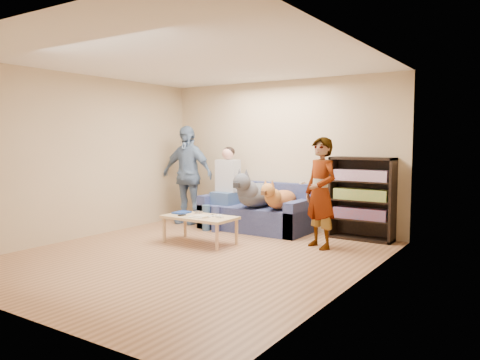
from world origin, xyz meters
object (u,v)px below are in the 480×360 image
Objects in this scene: notebook_blue at (182,212)px; dog_gray at (255,193)px; person_standing_left at (187,175)px; camera_silver at (199,213)px; person_seated at (225,185)px; person_standing_right at (321,193)px; coffee_table at (200,219)px; sofa at (256,214)px; bookshelf at (362,197)px; dog_tan at (279,198)px.

dog_gray is at bearing 60.77° from notebook_blue.
camera_silver is at bearing -48.60° from person_standing_left.
person_standing_left is 1.55m from notebook_blue.
camera_silver is 1.23m from person_seated.
person_standing_right is at bearing 18.46° from notebook_blue.
camera_silver is 1.15m from dog_gray.
person_standing_right is 1.48m from dog_gray.
notebook_blue is 0.24× the size of coffee_table.
dog_gray is at bearing -171.23° from person_standing_right.
bookshelf reaches higher than sofa.
dog_gray is 1.12× the size of dog_tan.
camera_silver is 0.10× the size of coffee_table.
person_standing_left reaches higher than bookshelf.
coffee_table is at bearing -48.68° from person_standing_left.
dog_tan is at bearing 46.46° from notebook_blue.
sofa reaches higher than camera_silver.
person_seated is (-0.03, 1.21, 0.34)m from notebook_blue.
person_seated is at bearing 177.17° from dog_tan.
person_seated reaches higher than dog_tan.
person_standing_right is 1.10× the size of person_seated.
person_seated is at bearing -2.84° from person_standing_left.
sofa is (0.27, 1.27, -0.16)m from camera_silver.
sofa is 0.45m from dog_gray.
person_standing_right is 1.90m from camera_silver.
dog_gray is (0.64, 1.14, 0.24)m from notebook_blue.
person_seated is (-0.58, -0.13, 0.49)m from sofa.
bookshelf is at bearing 7.40° from sofa.
person_standing_right is at bearing -26.92° from dog_tan.
person_seated is at bearing -167.68° from sofa.
notebook_blue is 0.23× the size of dog_tan.
person_standing_left is 1.66× the size of coffee_table.
bookshelf reaches higher than camera_silver.
dog_gray is (0.67, -0.07, -0.10)m from person_seated.
camera_silver is (1.16, -1.12, -0.47)m from person_standing_left.
dog_tan is (1.10, 1.16, 0.18)m from notebook_blue.
person_standing_right is 14.63× the size of camera_silver.
coffee_table is (1.28, -1.24, -0.54)m from person_standing_left.
person_seated is 1.34× the size of coffee_table.
person_standing_left is 0.86m from person_seated.
coffee_table is (-0.70, -1.21, -0.24)m from dog_tan.
person_standing_left is 3.26m from bookshelf.
sofa is 1.49× the size of dog_gray.
person_standing_left is 1.57m from sofa.
dog_tan is (0.82, 1.09, 0.17)m from camera_silver.
sofa is 1.29× the size of person_seated.
sofa is 1.66× the size of dog_tan.
coffee_table is (0.40, -0.05, -0.06)m from notebook_blue.
person_standing_right reaches higher than person_seated.
person_seated is (-0.31, 1.14, 0.33)m from camera_silver.
bookshelf is at bearing 14.15° from dog_gray.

